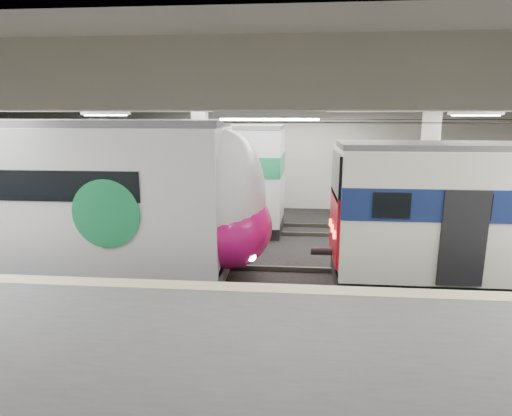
# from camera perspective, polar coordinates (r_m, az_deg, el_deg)

# --- Properties ---
(station_hall) EXTENTS (36.00, 24.00, 5.75)m
(station_hall) POSITION_cam_1_polar(r_m,az_deg,el_deg) (10.65, 3.10, 3.23)
(station_hall) COLOR black
(station_hall) RESTS_ON ground
(modern_emu) EXTENTS (14.96, 3.09, 4.77)m
(modern_emu) POSITION_cam_1_polar(r_m,az_deg,el_deg) (14.56, -25.75, 0.93)
(modern_emu) COLOR silver
(modern_emu) RESTS_ON ground
(far_train) EXTENTS (14.15, 3.39, 4.48)m
(far_train) POSITION_cam_1_polar(r_m,az_deg,el_deg) (19.43, -17.61, 4.17)
(far_train) COLOR silver
(far_train) RESTS_ON ground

